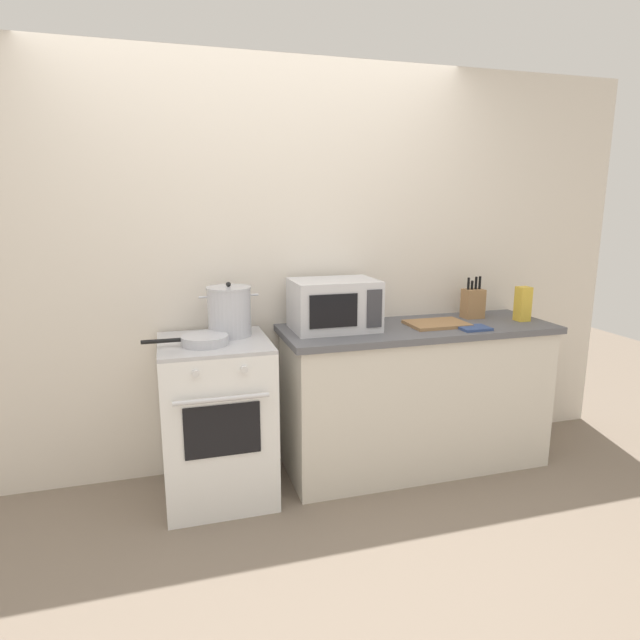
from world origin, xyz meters
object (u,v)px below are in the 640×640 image
Objects in this scene: frying_pan at (204,340)px; microwave at (334,305)px; stock_pot at (229,311)px; cutting_board at (437,324)px; stove at (217,419)px; pasta_box at (523,304)px; oven_mitt at (474,328)px; knife_block at (473,303)px.

frying_pan is 0.80m from microwave.
stock_pot is 0.93× the size of cutting_board.
stove is 0.95m from microwave.
stock_pot is 0.67× the size of microwave.
cutting_board is (1.42, 0.06, -0.02)m from frying_pan.
stock_pot is 1.27m from cutting_board.
pasta_box is (2.01, 0.03, 0.08)m from frying_pan.
pasta_box is 1.22× the size of oven_mitt.
oven_mitt is (1.53, -0.16, 0.47)m from stove.
oven_mitt is at bearing -163.18° from pasta_box.
pasta_box reaches higher than oven_mitt.
cutting_board is 0.23m from oven_mitt.
cutting_board is at bearing -6.90° from microwave.
stock_pot is 1.22× the size of knife_block.
stock_pot is 0.26m from frying_pan.
oven_mitt is at bearing -16.43° from microwave.
cutting_board is 1.64× the size of pasta_box.
pasta_box is (0.26, -0.17, 0.01)m from knife_block.
stove is at bearing -175.25° from knife_block.
frying_pan is at bearing -133.82° from stock_pot.
stock_pot is 0.74× the size of frying_pan.
microwave reaches higher than frying_pan.
cutting_board is 1.31× the size of knife_block.
microwave is 2.78× the size of oven_mitt.
knife_block is 0.31m from pasta_box.
knife_block is at bearing 4.75° from stove.
stock_pot reaches higher than cutting_board.
knife_block is 1.25× the size of pasta_box.
microwave reaches higher than cutting_board.
knife_block is (0.34, 0.14, 0.09)m from cutting_board.
stove is 1.44m from cutting_board.
frying_pan is at bearing -169.59° from microwave.
frying_pan is 2.02m from pasta_box.
stove is 2.75× the size of stock_pot.
stock_pot is 1.45m from oven_mitt.
cutting_board is 2.00× the size of oven_mitt.
cutting_board is at bearing 135.35° from oven_mitt.
pasta_box is at bearing -2.90° from cutting_board.
stove is 1.84× the size of microwave.
stove is 5.11× the size of oven_mitt.
frying_pan is at bearing -132.59° from stove.
oven_mitt is at bearing -44.65° from cutting_board.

